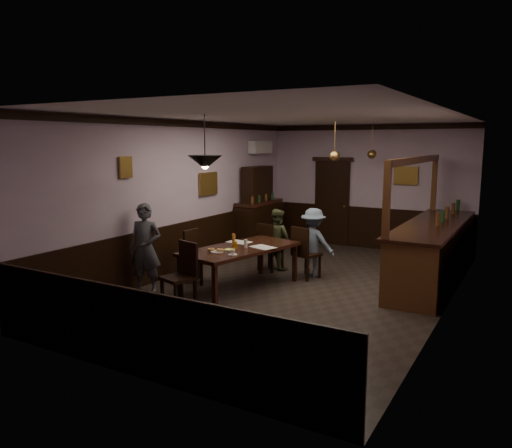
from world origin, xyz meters
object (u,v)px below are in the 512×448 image
Objects in this scene: chair_far_right at (304,250)px; person_seated_left at (277,239)px; coffee_cup at (233,252)px; pendant_brass_mid at (334,156)px; soda_can at (235,245)px; pendant_brass_far at (372,154)px; chair_far_left at (268,245)px; person_standing at (145,248)px; pendant_iron at (205,162)px; chair_side at (196,253)px; person_seated_right at (313,242)px; dining_table at (240,251)px; bar_counter at (433,250)px; sideboard at (259,216)px; chair_near at (183,272)px.

person_seated_left reaches higher than chair_far_right.
pendant_brass_mid is at bearing 85.95° from coffee_cup.
pendant_brass_far is at bearing 73.40° from soda_can.
person_seated_left is at bearing -91.39° from chair_far_left.
person_standing is 1.81× the size of pendant_iron.
person_standing reaches higher than person_seated_left.
person_standing reaches higher than chair_far_right.
chair_side is at bearing 166.52° from coffee_cup.
soda_can is 4.34m from pendant_brass_far.
chair_far_left is 1.96m from coffee_cup.
pendant_iron is at bearing -103.55° from soda_can.
person_seated_right reaches higher than chair_side.
person_seated_right is 11.05× the size of soda_can.
dining_table is at bearing -115.74° from pendant_brass_mid.
chair_far_left is at bearing 89.94° from pendant_iron.
coffee_cup is (-0.49, -1.72, 0.25)m from chair_far_right.
pendant_iron is at bearing 100.24° from chair_far_left.
chair_far_left is 3.13m from bar_counter.
pendant_brass_far is at bearing 89.99° from coffee_cup.
chair_side is 0.63× the size of person_standing.
pendant_iron is (1.12, 0.22, 1.48)m from person_standing.
sideboard is at bearing 154.48° from pendant_brass_mid.
chair_side is 0.74× the size of person_seated_right.
dining_table is at bearing 76.83° from chair_far_right.
coffee_cup is (-0.56, -1.99, 0.14)m from person_seated_right.
soda_can is 1.59m from pendant_iron.
pendant_brass_far is (1.32, 4.55, 0.04)m from pendant_iron.
pendant_brass_mid reaches higher than chair_far_left.
sideboard is 2.97m from pendant_brass_mid.
soda_can is (0.94, -0.13, 0.28)m from chair_side.
chair_far_left is at bearing 103.82° from chair_near.
dining_table is 0.58× the size of bar_counter.
chair_near is 3.88m from pendant_brass_mid.
sideboard is at bearing -29.72° from person_seated_left.
pendant_iron is at bearing 108.28° from person_seated_left.
coffee_cup is (0.21, -0.57, 0.11)m from dining_table.
person_seated_left is at bearing 88.59° from pendant_iron.
sideboard reaches higher than chair_near.
person_standing is 5.23m from bar_counter.
person_standing is 1.56m from coffee_cup.
person_standing is at bearing 163.87° from chair_side.
coffee_cup is 0.67× the size of soda_can.
dining_table is 1.52× the size of person_standing.
pendant_iron is (-0.87, -1.93, 1.70)m from chair_far_right.
chair_near is 2.90m from person_seated_left.
chair_near is 0.89m from coffee_cup.
chair_near is at bearing -102.70° from soda_can.
person_seated_left is 1.76m from soda_can.
pendant_brass_mid is at bearing -41.10° from chair_side.
chair_far_right is 0.97× the size of chair_near.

